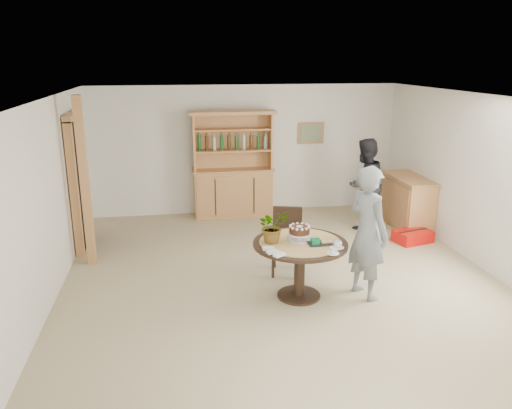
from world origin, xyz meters
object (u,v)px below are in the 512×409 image
Objects in this scene: dining_chair at (287,236)px; adult_person at (364,184)px; hutch at (233,181)px; red_suitcase at (413,236)px; sideboard at (408,202)px; teen_boy at (368,233)px; dining_table at (300,253)px.

dining_chair is 2.48m from adult_person.
red_suitcase is at bearing -35.43° from hutch.
sideboard is 0.88m from adult_person.
dining_table is at bearing 62.59° from teen_boy.
red_suitcase is at bearing -107.72° from sideboard.
sideboard is at bearing -22.21° from hutch.
red_suitcase is (2.80, -1.99, -0.59)m from hutch.
hutch reaches higher than dining_chair.
dining_chair reaches higher than red_suitcase.
teen_boy is at bearing -33.00° from dining_chair.
teen_boy reaches higher than adult_person.
adult_person is (2.23, -1.12, 0.13)m from hutch.
adult_person is at bearing 58.17° from dining_chair.
adult_person is 2.39× the size of red_suitcase.
teen_boy is 2.78m from adult_person.
adult_person is at bearing 107.98° from red_suitcase.
dining_chair is (0.43, -2.80, -0.15)m from hutch.
sideboard is 3.55m from dining_table.
hutch is 1.62× the size of sideboard.
teen_boy is 2.54× the size of red_suitcase.
adult_person is at bearing 171.54° from sideboard.
teen_boy is at bearing -6.71° from dining_table.
red_suitcase is (2.39, 1.63, -0.50)m from dining_table.
teen_boy is at bearing -146.57° from red_suitcase.
dining_table is at bearing -83.50° from hutch.
adult_person is (1.82, 2.50, 0.21)m from dining_table.
sideboard is at bearing 57.25° from red_suitcase.
hutch is 2.84m from dining_chair.
adult_person reaches higher than dining_table.
adult_person is at bearing -26.65° from hutch.
dining_table is 0.73× the size of adult_person.
dining_table is 1.76× the size of red_suitcase.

